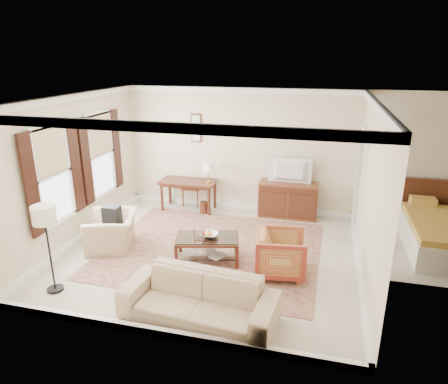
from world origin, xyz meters
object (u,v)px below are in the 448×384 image
at_px(striped_armchair, 281,252).
at_px(coffee_table, 207,242).
at_px(sideboard, 288,200).
at_px(club_armchair, 112,226).
at_px(sofa, 198,292).
at_px(writing_desk, 188,185).
at_px(tv, 290,163).

bearing_deg(striped_armchair, coffee_table, 76.32).
relative_size(coffee_table, striped_armchair, 1.48).
bearing_deg(sideboard, striped_armchair, -87.01).
xyz_separation_m(club_armchair, sofa, (2.33, -1.75, -0.02)).
height_order(writing_desk, sofa, sofa).
bearing_deg(sideboard, sofa, -101.38).
bearing_deg(writing_desk, club_armchair, -108.98).
height_order(writing_desk, tv, tv).
relative_size(tv, sofa, 0.42).
height_order(writing_desk, club_armchair, club_armchair).
xyz_separation_m(writing_desk, striped_armchair, (2.52, -2.50, -0.20)).
height_order(tv, club_armchair, tv).
distance_m(writing_desk, sideboard, 2.40).
relative_size(writing_desk, coffee_table, 1.07).
height_order(tv, striped_armchair, tv).
distance_m(writing_desk, striped_armchair, 3.55).
distance_m(writing_desk, coffee_table, 2.65).
bearing_deg(tv, writing_desk, 3.08).
xyz_separation_m(striped_armchair, sofa, (-0.98, -1.53, 0.01)).
bearing_deg(club_armchair, striped_armchair, 67.81).
bearing_deg(sofa, tv, 84.02).
bearing_deg(sideboard, coffee_table, -115.73).
relative_size(coffee_table, sofa, 0.57).
xyz_separation_m(writing_desk, tv, (2.38, 0.13, 0.67)).
distance_m(sideboard, striped_armchair, 2.65).
bearing_deg(writing_desk, coffee_table, -63.46).
relative_size(tv, club_armchair, 0.90).
bearing_deg(tv, sofa, 78.56).
distance_m(tv, sofa, 4.32).
bearing_deg(sofa, sideboard, 84.08).
relative_size(club_armchair, sofa, 0.47).
xyz_separation_m(sideboard, tv, (0.00, -0.02, 0.88)).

